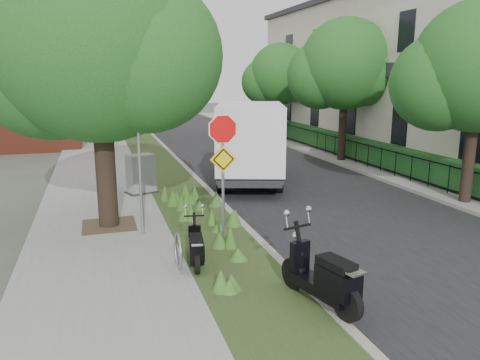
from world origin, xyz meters
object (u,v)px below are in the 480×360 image
object	(u,v)px
sign_assembly	(223,152)
scooter_near	(196,251)
utility_cabinet	(141,175)
scooter_far	(328,283)
box_truck	(250,139)

from	to	relation	value
sign_assembly	scooter_near	world-z (taller)	sign_assembly
utility_cabinet	scooter_near	bearing A→B (deg)	-86.03
scooter_near	scooter_far	size ratio (longest dim) A/B	0.75
scooter_near	utility_cabinet	xyz separation A→B (m)	(-0.47, 6.83, 0.29)
sign_assembly	box_truck	world-z (taller)	sign_assembly
scooter_near	box_truck	distance (m)	8.66
sign_assembly	utility_cabinet	world-z (taller)	sign_assembly
scooter_far	utility_cabinet	xyz separation A→B (m)	(-2.26, 9.30, 0.17)
sign_assembly	scooter_far	distance (m)	4.15
scooter_far	utility_cabinet	size ratio (longest dim) A/B	1.50
scooter_near	box_truck	xyz separation A→B (m)	(3.74, 7.71, 1.23)
scooter_far	box_truck	distance (m)	10.42
sign_assembly	box_truck	xyz separation A→B (m)	(2.81, 6.50, -0.63)
sign_assembly	scooter_far	bearing A→B (deg)	-76.90
scooter_far	box_truck	xyz separation A→B (m)	(1.96, 10.17, 1.11)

